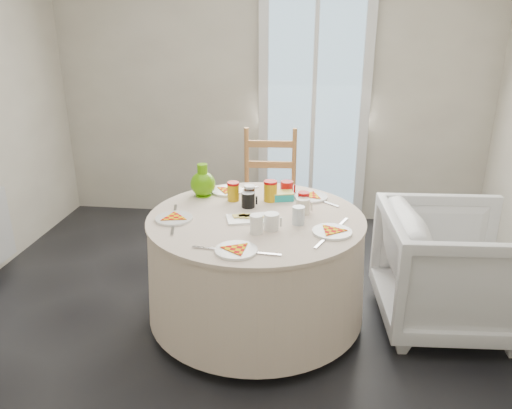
# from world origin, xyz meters

# --- Properties ---
(floor) EXTENTS (4.00, 4.00, 0.00)m
(floor) POSITION_xyz_m (0.00, 0.00, 0.00)
(floor) COLOR black
(floor) RESTS_ON ground
(wall_back) EXTENTS (4.00, 0.02, 2.60)m
(wall_back) POSITION_xyz_m (0.00, 2.00, 1.30)
(wall_back) COLOR #BCB5A3
(wall_back) RESTS_ON floor
(glass_door) EXTENTS (1.00, 0.08, 2.10)m
(glass_door) POSITION_xyz_m (0.40, 1.95, 1.05)
(glass_door) COLOR silver
(glass_door) RESTS_ON floor
(table) EXTENTS (1.36, 1.36, 0.69)m
(table) POSITION_xyz_m (0.09, 0.17, 0.38)
(table) COLOR beige
(table) RESTS_ON floor
(wooden_chair) EXTENTS (0.48, 0.46, 1.03)m
(wooden_chair) POSITION_xyz_m (0.07, 1.16, 0.47)
(wooden_chair) COLOR #AD643E
(wooden_chair) RESTS_ON floor
(armchair) EXTENTS (0.83, 0.88, 0.85)m
(armchair) POSITION_xyz_m (1.30, 0.26, 0.39)
(armchair) COLOR silver
(armchair) RESTS_ON floor
(place_settings) EXTENTS (1.55, 1.55, 0.02)m
(place_settings) POSITION_xyz_m (0.09, 0.17, 0.77)
(place_settings) COLOR white
(place_settings) RESTS_ON table
(jar_cluster) EXTENTS (0.59, 0.46, 0.16)m
(jar_cluster) POSITION_xyz_m (0.12, 0.38, 0.82)
(jar_cluster) COLOR #955120
(jar_cluster) RESTS_ON table
(butter_tub) EXTENTS (0.16, 0.13, 0.06)m
(butter_tub) POSITION_xyz_m (0.23, 0.49, 0.79)
(butter_tub) COLOR #19B5B1
(butter_tub) RESTS_ON table
(green_pitcher) EXTENTS (0.21, 0.21, 0.22)m
(green_pitcher) POSITION_xyz_m (-0.32, 0.50, 0.87)
(green_pitcher) COLOR #4F9C06
(green_pitcher) RESTS_ON table
(cheese_platter) EXTENTS (0.28, 0.22, 0.03)m
(cheese_platter) POSITION_xyz_m (0.04, 0.12, 0.77)
(cheese_platter) COLOR white
(cheese_platter) RESTS_ON table
(mugs_glasses) EXTENTS (0.84, 0.84, 0.12)m
(mugs_glasses) POSITION_xyz_m (0.20, 0.21, 0.81)
(mugs_glasses) COLOR gray
(mugs_glasses) RESTS_ON table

